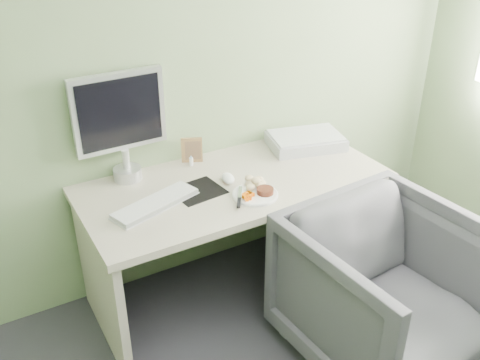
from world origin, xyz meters
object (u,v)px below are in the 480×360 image
scanner (306,141)px  desk_chair (385,290)px  desk (235,210)px  plate (255,195)px  monitor (120,121)px

scanner → desk_chair: size_ratio=0.50×
desk → desk_chair: desk_chair is taller
plate → monitor: (-0.49, 0.50, 0.31)m
desk → plate: bearing=-85.9°
monitor → desk: bearing=-35.1°
plate → desk: bearing=94.1°
monitor → plate: bearing=-47.2°
plate → scanner: size_ratio=0.54×
plate → scanner: 0.66m
monitor → desk_chair: bearing=-52.4°
scanner → desk_chair: 1.01m
desk → scanner: size_ratio=3.77×
desk → scanner: scanner is taller
desk → monitor: (-0.48, 0.32, 0.50)m
plate → desk_chair: size_ratio=0.27×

